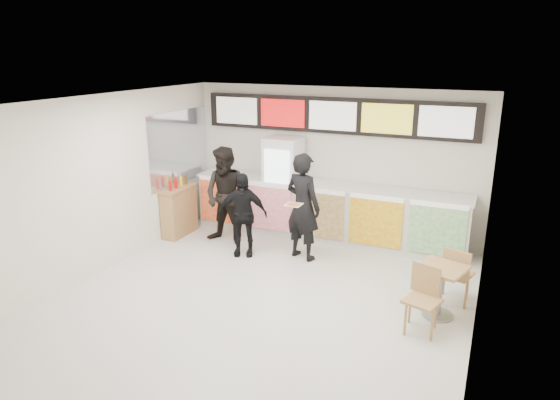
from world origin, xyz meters
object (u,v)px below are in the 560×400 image
Objects in this scene: service_counter at (325,211)px; drinks_fridge at (283,186)px; customer_main at (303,207)px; cafe_table at (441,282)px; customer_left at (227,196)px; customer_mid at (242,215)px; condiment_ledge at (179,211)px.

drinks_fridge is (-0.93, 0.02, 0.43)m from service_counter.
drinks_fridge reaches higher than customer_main.
drinks_fridge is 4.16m from cafe_table.
drinks_fridge reaches higher than customer_left.
customer_main is at bearing 172.72° from cafe_table.
service_counter is 3.45× the size of cafe_table.
customer_main is 1.25× the size of customer_mid.
customer_left is (-1.63, 0.10, -0.02)m from customer_main.
drinks_fridge is 2.20m from condiment_ledge.
drinks_fridge is 1.02× the size of customer_main.
customer_main is 1.22× the size of cafe_table.
drinks_fridge is 1.27m from customer_left.
drinks_fridge is at bearing 179.01° from service_counter.
cafe_table is (3.43, -2.29, -0.47)m from drinks_fridge.
drinks_fridge is at bearing 28.68° from condiment_ledge.
service_counter is 2.00m from customer_left.
customer_main is 2.80m from condiment_ledge.
customer_main is at bearing -3.58° from customer_mid.
condiment_ledge is (-1.89, -1.03, -0.49)m from drinks_fridge.
customer_mid is at bearing -97.78° from drinks_fridge.
condiment_ledge is at bearing -151.32° from drinks_fridge.
customer_mid is 1.31× the size of condiment_ledge.
cafe_table is (3.63, -0.86, -0.25)m from customer_mid.
service_counter is at bearing 155.03° from cafe_table.
customer_left is 1.23× the size of customer_mid.
customer_main is 1.64× the size of condiment_ledge.
customer_main is at bearing -93.08° from service_counter.
cafe_table is at bearing -42.32° from service_counter.
customer_left is at bearing -179.55° from cafe_table.
customer_left is at bearing 13.65° from customer_main.
drinks_fridge is at bearing 55.36° from customer_left.
condiment_ledge is at bearing -177.59° from customer_left.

